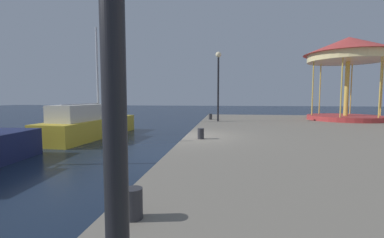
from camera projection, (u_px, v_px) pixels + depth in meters
The scene contains 7 objects.
ground_plane at pixel (186, 155), 10.76m from camera, with size 120.00×120.00×0.00m, color #162338.
sailboat_yellow at pixel (89, 125), 15.40m from camera, with size 2.55×7.62×6.55m.
carousel at pixel (348, 58), 17.70m from camera, with size 5.66×5.66×5.54m.
lamp_post_mid_promenade at pixel (218, 74), 16.82m from camera, with size 0.36×0.36×4.41m.
bollard_north at pixel (210, 117), 18.36m from camera, with size 0.24×0.24×0.40m, color #2D2D33.
bollard_south at pixel (133, 203), 3.41m from camera, with size 0.24×0.24×0.40m, color #2D2D33.
bollard_center at pixel (201, 134), 9.89m from camera, with size 0.24×0.24×0.40m, color #2D2D33.
Camera 1 is at (1.64, -10.47, 2.37)m, focal length 24.79 mm.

